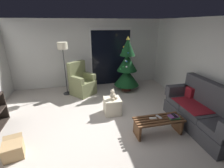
{
  "coord_description": "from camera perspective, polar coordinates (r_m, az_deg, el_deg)",
  "views": [
    {
      "loc": [
        -0.45,
        -3.13,
        2.35
      ],
      "look_at": [
        0.4,
        0.7,
        0.85
      ],
      "focal_mm": 25.68,
      "sensor_mm": 36.0,
      "label": 1
    }
  ],
  "objects": [
    {
      "name": "wall_back",
      "position": [
        6.3,
        -8.4,
        10.66
      ],
      "size": [
        5.72,
        0.12,
        2.5
      ],
      "primitive_type": "cube",
      "color": "beige",
      "rests_on": "ground"
    },
    {
      "name": "cell_phone",
      "position": [
        3.83,
        21.2,
        -10.25
      ],
      "size": [
        0.08,
        0.15,
        0.01
      ],
      "primitive_type": "cube",
      "rotation": [
        0.0,
        0.0,
        0.04
      ],
      "color": "black",
      "rests_on": "book_stack"
    },
    {
      "name": "wall_right",
      "position": [
        4.69,
        33.09,
        3.93
      ],
      "size": [
        0.12,
        6.0,
        2.5
      ],
      "primitive_type": "cube",
      "color": "beige",
      "rests_on": "ground"
    },
    {
      "name": "christmas_tree",
      "position": [
        5.75,
        5.37,
        5.85
      ],
      "size": [
        0.9,
        0.9,
        1.95
      ],
      "color": "#4C1E19",
      "rests_on": "ground"
    },
    {
      "name": "couch",
      "position": [
        4.33,
        29.73,
        -8.89
      ],
      "size": [
        0.78,
        1.94,
        1.08
      ],
      "color": "#3D3D42",
      "rests_on": "ground"
    },
    {
      "name": "patio_door_frame",
      "position": [
        6.38,
        -0.38,
        9.63
      ],
      "size": [
        1.6,
        0.02,
        2.2
      ],
      "primitive_type": "cube",
      "color": "silver",
      "rests_on": "ground"
    },
    {
      "name": "book_stack",
      "position": [
        3.84,
        21.11,
        -10.9
      ],
      "size": [
        0.25,
        0.19,
        0.07
      ],
      "color": "#337042",
      "rests_on": "coffee_table"
    },
    {
      "name": "ground_plane",
      "position": [
        3.94,
        -3.6,
        -15.75
      ],
      "size": [
        7.0,
        7.0,
        0.0
      ],
      "primitive_type": "plane",
      "color": "#BCB2A8"
    },
    {
      "name": "teddy_bear_cream",
      "position": [
        4.27,
        0.25,
        -3.89
      ],
      "size": [
        0.21,
        0.22,
        0.29
      ],
      "color": "beige",
      "rests_on": "ottoman"
    },
    {
      "name": "cardboard_box_open_near_shelf",
      "position": [
        3.68,
        -31.69,
        -19.41
      ],
      "size": [
        0.43,
        0.54,
        0.34
      ],
      "color": "tan",
      "rests_on": "ground"
    },
    {
      "name": "floor_lamp",
      "position": [
        5.48,
        -17.06,
        11.17
      ],
      "size": [
        0.32,
        0.32,
        1.78
      ],
      "color": "#2D2D30",
      "rests_on": "ground"
    },
    {
      "name": "ottoman",
      "position": [
        4.43,
        0.13,
        -7.83
      ],
      "size": [
        0.44,
        0.44,
        0.44
      ],
      "primitive_type": "cube",
      "color": "beige",
      "rests_on": "ground"
    },
    {
      "name": "armchair",
      "position": [
        5.64,
        -10.75,
        0.34
      ],
      "size": [
        0.96,
        0.97,
        1.13
      ],
      "color": "olive",
      "rests_on": "ground"
    },
    {
      "name": "coffee_table",
      "position": [
        3.8,
        16.14,
        -13.44
      ],
      "size": [
        1.1,
        0.4,
        0.38
      ],
      "color": "brown",
      "rests_on": "ground"
    },
    {
      "name": "remote_silver",
      "position": [
        3.78,
        16.34,
        -11.14
      ],
      "size": [
        0.09,
        0.16,
        0.02
      ],
      "primitive_type": "cube",
      "rotation": [
        0.0,
        0.0,
        0.34
      ],
      "color": "#ADADB2",
      "rests_on": "coffee_table"
    },
    {
      "name": "patio_door_glass",
      "position": [
        6.37,
        -0.35,
        9.16
      ],
      "size": [
        1.5,
        0.02,
        2.1
      ],
      "primitive_type": "cube",
      "color": "black",
      "rests_on": "ground"
    },
    {
      "name": "remote_white",
      "position": [
        3.7,
        14.41,
        -11.72
      ],
      "size": [
        0.16,
        0.07,
        0.02
      ],
      "primitive_type": "cube",
      "rotation": [
        0.0,
        0.0,
        1.4
      ],
      "color": "silver",
      "rests_on": "coffee_table"
    }
  ]
}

